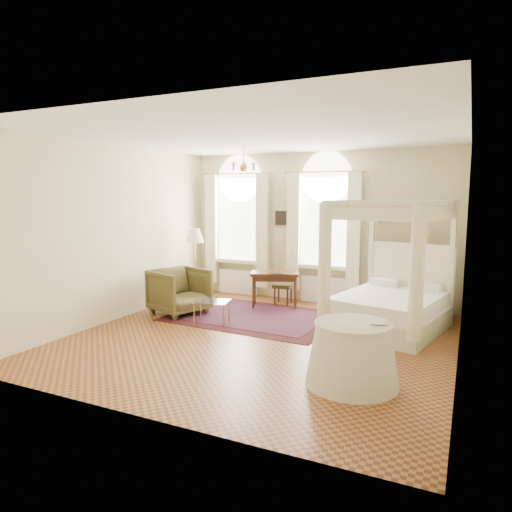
{
  "coord_description": "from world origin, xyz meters",
  "views": [
    {
      "loc": [
        3.06,
        -6.66,
        2.36
      ],
      "look_at": [
        -0.26,
        0.4,
        1.32
      ],
      "focal_mm": 32.0,
      "sensor_mm": 36.0,
      "label": 1
    }
  ],
  "objects": [
    {
      "name": "nightstand",
      "position": [
        2.24,
        2.7,
        0.28
      ],
      "size": [
        0.42,
        0.39,
        0.56
      ],
      "primitive_type": "cube",
      "rotation": [
        0.0,
        0.0,
        -0.09
      ],
      "color": "#3D1C10",
      "rests_on": "ground"
    },
    {
      "name": "floor_lamp",
      "position": [
        -2.5,
        1.92,
        1.38
      ],
      "size": [
        0.42,
        0.42,
        1.62
      ],
      "color": "#B7813D",
      "rests_on": "ground"
    },
    {
      "name": "side_table",
      "position": [
        1.81,
        -1.18,
        0.39
      ],
      "size": [
        1.17,
        1.17,
        0.8
      ],
      "color": "beige",
      "rests_on": "ground"
    },
    {
      "name": "canopy_bed",
      "position": [
        1.84,
        1.43,
        0.52
      ],
      "size": [
        2.11,
        2.41,
        2.28
      ],
      "color": "beige",
      "rests_on": "ground"
    },
    {
      "name": "ground",
      "position": [
        0.0,
        0.0,
        0.0
      ],
      "size": [
        6.0,
        6.0,
        0.0
      ],
      "primitive_type": "plane",
      "color": "#96542B",
      "rests_on": "ground"
    },
    {
      "name": "coffee_table",
      "position": [
        -1.16,
        0.4,
        0.39
      ],
      "size": [
        0.73,
        0.58,
        0.44
      ],
      "color": "silver",
      "rests_on": "ground"
    },
    {
      "name": "nightstand_lamp",
      "position": [
        2.15,
        2.76,
        0.86
      ],
      "size": [
        0.31,
        0.31,
        0.46
      ],
      "color": "#B7813D",
      "rests_on": "nightstand"
    },
    {
      "name": "window_left",
      "position": [
        -1.9,
        2.87,
        1.49
      ],
      "size": [
        1.62,
        0.27,
        3.29
      ],
      "color": "silver",
      "rests_on": "room_walls"
    },
    {
      "name": "wall_pictures",
      "position": [
        0.09,
        2.97,
        1.89
      ],
      "size": [
        2.54,
        0.03,
        0.39
      ],
      "color": "black",
      "rests_on": "room_walls"
    },
    {
      "name": "oriental_rug",
      "position": [
        -0.67,
        1.19,
        0.01
      ],
      "size": [
        3.27,
        2.42,
        0.01
      ],
      "color": "#390D0F",
      "rests_on": "ground"
    },
    {
      "name": "writing_desk",
      "position": [
        -0.63,
        2.1,
        0.64
      ],
      "size": [
        1.12,
        0.84,
        0.75
      ],
      "color": "#3D1C10",
      "rests_on": "ground"
    },
    {
      "name": "book",
      "position": [
        2.0,
        -1.1,
        0.81
      ],
      "size": [
        0.25,
        0.3,
        0.02
      ],
      "primitive_type": "imported",
      "rotation": [
        0.0,
        0.0,
        0.25
      ],
      "color": "black",
      "rests_on": "side_table"
    },
    {
      "name": "chandelier",
      "position": [
        -0.9,
        1.2,
        2.91
      ],
      "size": [
        0.51,
        0.45,
        0.5
      ],
      "color": "#B7813D",
      "rests_on": "room_walls"
    },
    {
      "name": "window_right",
      "position": [
        0.2,
        2.87,
        1.49
      ],
      "size": [
        1.62,
        0.27,
        3.29
      ],
      "color": "silver",
      "rests_on": "room_walls"
    },
    {
      "name": "room_walls",
      "position": [
        0.0,
        0.0,
        1.98
      ],
      "size": [
        6.0,
        6.0,
        6.0
      ],
      "color": "beige",
      "rests_on": "ground"
    },
    {
      "name": "armchair",
      "position": [
        -2.15,
        0.8,
        0.45
      ],
      "size": [
        1.26,
        1.25,
        0.91
      ],
      "primitive_type": "imported",
      "rotation": [
        0.0,
        0.0,
        1.23
      ],
      "color": "#47401E",
      "rests_on": "ground"
    },
    {
      "name": "laptop",
      "position": [
        -0.52,
        1.97,
        0.76
      ],
      "size": [
        0.33,
        0.23,
        0.02
      ],
      "primitive_type": "imported",
      "rotation": [
        0.0,
        0.0,
        3.23
      ],
      "color": "black",
      "rests_on": "writing_desk"
    },
    {
      "name": "stool",
      "position": [
        -0.57,
        2.43,
        0.37
      ],
      "size": [
        0.41,
        0.41,
        0.44
      ],
      "color": "#4F4822",
      "rests_on": "ground"
    }
  ]
}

